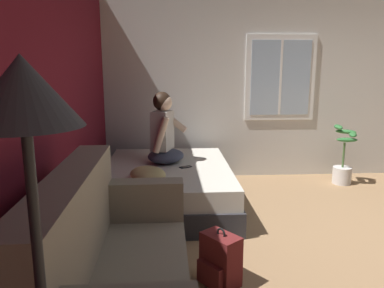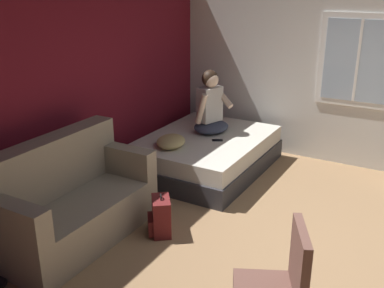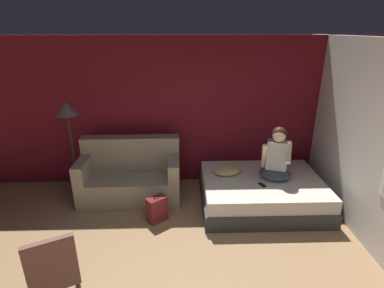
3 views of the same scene
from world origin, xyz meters
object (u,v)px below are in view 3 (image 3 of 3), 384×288
object	(u,v)px
floor_lamp	(68,118)
backpack	(157,209)
person_seated	(277,158)
cell_phone	(262,185)
side_chair	(54,270)
throw_pillow	(227,170)
bed	(261,192)
couch	(131,176)

from	to	relation	value
floor_lamp	backpack	bearing A→B (deg)	-29.16
person_seated	cell_phone	xyz separation A→B (m)	(-0.27, -0.25, -0.35)
backpack	floor_lamp	bearing A→B (deg)	150.84
side_chair	person_seated	distance (m)	3.48
person_seated	backpack	xyz separation A→B (m)	(-1.94, -0.44, -0.64)
person_seated	throw_pillow	bearing A→B (deg)	167.95
cell_phone	bed	bearing A→B (deg)	43.39
backpack	cell_phone	distance (m)	1.70
throw_pillow	floor_lamp	world-z (taller)	floor_lamp
backpack	person_seated	bearing A→B (deg)	12.82
side_chair	backpack	bearing A→B (deg)	60.40
throw_pillow	backpack	bearing A→B (deg)	-152.56
bed	side_chair	world-z (taller)	side_chair
side_chair	person_seated	size ratio (longest dim) A/B	1.12
couch	cell_phone	world-z (taller)	couch
bed	floor_lamp	distance (m)	3.43
bed	backpack	distance (m)	1.77
bed	throw_pillow	distance (m)	0.67
couch	throw_pillow	size ratio (longest dim) A/B	3.55
side_chair	floor_lamp	distance (m)	2.61
cell_phone	throw_pillow	bearing A→B (deg)	110.04
bed	floor_lamp	xyz separation A→B (m)	(-3.18, 0.41, 1.19)
bed	backpack	bearing A→B (deg)	-166.90
couch	person_seated	world-z (taller)	person_seated
person_seated	cell_phone	size ratio (longest dim) A/B	6.08
couch	cell_phone	size ratio (longest dim) A/B	11.84
side_chair	cell_phone	size ratio (longest dim) A/B	6.81
cell_phone	couch	bearing A→B (deg)	135.48
couch	bed	bearing A→B (deg)	-8.75
couch	throw_pillow	distance (m)	1.68
bed	person_seated	size ratio (longest dim) A/B	2.29
side_chair	throw_pillow	xyz separation A→B (m)	(2.06, 2.18, 0.02)
backpack	side_chair	bearing A→B (deg)	-119.60
bed	backpack	world-z (taller)	bed
throw_pillow	person_seated	bearing A→B (deg)	-12.05
cell_phone	floor_lamp	world-z (taller)	floor_lamp
person_seated	cell_phone	bearing A→B (deg)	-137.20
couch	floor_lamp	distance (m)	1.41
bed	cell_phone	bearing A→B (deg)	-106.49
backpack	cell_phone	world-z (taller)	cell_phone
cell_phone	floor_lamp	xyz separation A→B (m)	(-3.12, 0.62, 0.94)
cell_phone	person_seated	bearing A→B (deg)	12.68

